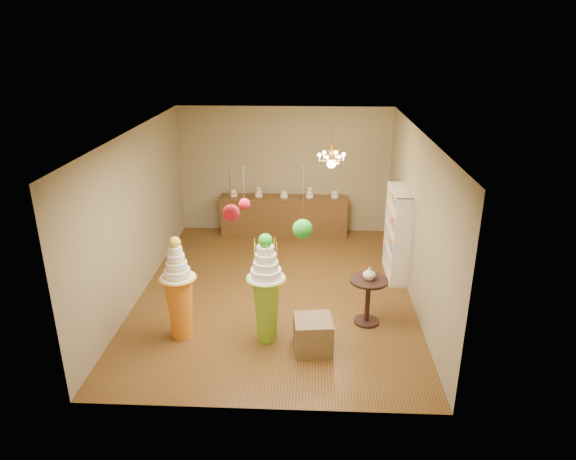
{
  "coord_description": "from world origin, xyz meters",
  "views": [
    {
      "loc": [
        0.63,
        -8.61,
        4.59
      ],
      "look_at": [
        0.23,
        0.0,
        1.24
      ],
      "focal_mm": 32.0,
      "sensor_mm": 36.0,
      "label": 1
    }
  ],
  "objects_px": {
    "pedestal_orange": "(179,298)",
    "round_table": "(368,295)",
    "pedestal_green": "(266,296)",
    "sideboard": "(284,215)"
  },
  "relations": [
    {
      "from": "pedestal_green",
      "to": "sideboard",
      "type": "height_order",
      "value": "pedestal_green"
    },
    {
      "from": "pedestal_orange",
      "to": "round_table",
      "type": "height_order",
      "value": "pedestal_orange"
    },
    {
      "from": "pedestal_orange",
      "to": "round_table",
      "type": "bearing_deg",
      "value": 10.51
    },
    {
      "from": "pedestal_orange",
      "to": "round_table",
      "type": "relative_size",
      "value": 2.13
    },
    {
      "from": "sideboard",
      "to": "round_table",
      "type": "xyz_separation_m",
      "value": [
        1.61,
        -4.01,
        0.05
      ]
    },
    {
      "from": "pedestal_orange",
      "to": "pedestal_green",
      "type": "bearing_deg",
      "value": -0.84
    },
    {
      "from": "pedestal_orange",
      "to": "sideboard",
      "type": "height_order",
      "value": "pedestal_orange"
    },
    {
      "from": "pedestal_green",
      "to": "round_table",
      "type": "bearing_deg",
      "value": 19.46
    },
    {
      "from": "pedestal_green",
      "to": "pedestal_orange",
      "type": "bearing_deg",
      "value": 179.16
    },
    {
      "from": "pedestal_orange",
      "to": "round_table",
      "type": "distance_m",
      "value": 3.06
    }
  ]
}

